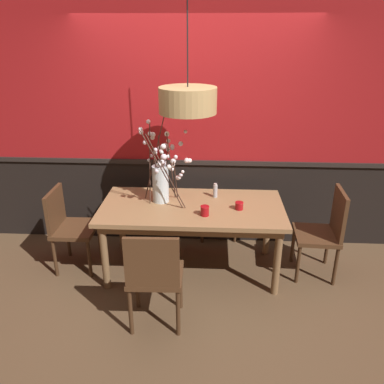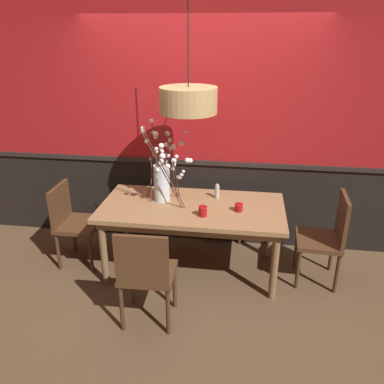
# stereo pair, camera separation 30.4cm
# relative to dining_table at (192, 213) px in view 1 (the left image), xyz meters

# --- Properties ---
(ground_plane) EXTENTS (24.00, 24.00, 0.00)m
(ground_plane) POSITION_rel_dining_table_xyz_m (0.00, 0.00, -0.66)
(ground_plane) COLOR brown
(back_wall) EXTENTS (5.53, 0.14, 2.66)m
(back_wall) POSITION_rel_dining_table_xyz_m (0.00, 0.71, 0.67)
(back_wall) COLOR black
(back_wall) RESTS_ON ground
(dining_table) EXTENTS (1.81, 0.90, 0.74)m
(dining_table) POSITION_rel_dining_table_xyz_m (0.00, 0.00, 0.00)
(dining_table) COLOR #997047
(dining_table) RESTS_ON ground
(chair_near_side_left) EXTENTS (0.46, 0.41, 0.92)m
(chair_near_side_left) POSITION_rel_dining_table_xyz_m (-0.26, -0.87, -0.13)
(chair_near_side_left) COLOR #4C301C
(chair_near_side_left) RESTS_ON ground
(chair_head_east_end) EXTENTS (0.44, 0.47, 0.93)m
(chair_head_east_end) POSITION_rel_dining_table_xyz_m (1.33, 0.01, -0.14)
(chair_head_east_end) COLOR #4C301C
(chair_head_east_end) RESTS_ON ground
(chair_far_side_right) EXTENTS (0.49, 0.48, 0.88)m
(chair_far_side_right) POSITION_rel_dining_table_xyz_m (0.26, 0.85, -0.16)
(chair_far_side_right) COLOR #4C301C
(chair_far_side_right) RESTS_ON ground
(chair_head_west_end) EXTENTS (0.42, 0.45, 0.87)m
(chair_head_west_end) POSITION_rel_dining_table_xyz_m (-1.28, 0.00, -0.16)
(chair_head_west_end) COLOR #4C301C
(chair_head_west_end) RESTS_ON ground
(vase_with_blossoms) EXTENTS (0.52, 0.61, 0.85)m
(vase_with_blossoms) POSITION_rel_dining_table_xyz_m (-0.31, 0.09, 0.34)
(vase_with_blossoms) COLOR silver
(vase_with_blossoms) RESTS_ON dining_table
(candle_holder_nearer_center) EXTENTS (0.08, 0.08, 0.08)m
(candle_holder_nearer_center) POSITION_rel_dining_table_xyz_m (0.46, -0.06, 0.12)
(candle_holder_nearer_center) COLOR #9E0F14
(candle_holder_nearer_center) RESTS_ON dining_table
(candle_holder_nearer_edge) EXTENTS (0.08, 0.08, 0.10)m
(candle_holder_nearer_edge) POSITION_rel_dining_table_xyz_m (0.13, -0.21, 0.13)
(candle_holder_nearer_edge) COLOR #9E0F14
(candle_holder_nearer_edge) RESTS_ON dining_table
(condiment_bottle) EXTENTS (0.05, 0.05, 0.15)m
(condiment_bottle) POSITION_rel_dining_table_xyz_m (0.23, 0.23, 0.15)
(condiment_bottle) COLOR #ADADB2
(condiment_bottle) RESTS_ON dining_table
(pendant_lamp) EXTENTS (0.53, 0.53, 1.02)m
(pendant_lamp) POSITION_rel_dining_table_xyz_m (-0.04, 0.06, 1.10)
(pendant_lamp) COLOR tan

